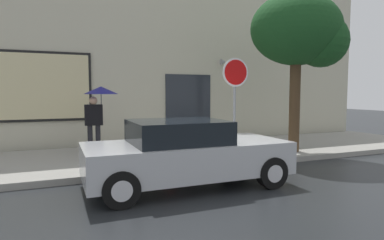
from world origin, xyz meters
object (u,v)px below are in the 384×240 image
at_px(fire_hydrant, 169,146).
at_px(pedestrian_with_umbrella, 99,101).
at_px(street_tree, 302,33).
at_px(parked_car, 185,154).
at_px(stop_sign, 235,88).

xyz_separation_m(fire_hydrant, pedestrian_with_umbrella, (-1.58, 1.61, 1.17)).
distance_m(fire_hydrant, street_tree, 5.12).
distance_m(parked_car, fire_hydrant, 1.97).
distance_m(fire_hydrant, stop_sign, 2.33).
xyz_separation_m(fire_hydrant, street_tree, (4.03, -0.27, 3.15)).
height_order(pedestrian_with_umbrella, street_tree, street_tree).
height_order(fire_hydrant, street_tree, street_tree).
bearing_deg(stop_sign, parked_car, -143.46).
xyz_separation_m(pedestrian_with_umbrella, street_tree, (5.61, -1.87, 1.98)).
height_order(parked_car, pedestrian_with_umbrella, pedestrian_with_umbrella).
distance_m(fire_hydrant, pedestrian_with_umbrella, 2.54).
bearing_deg(pedestrian_with_umbrella, stop_sign, -32.22).
distance_m(parked_car, pedestrian_with_umbrella, 3.91).
bearing_deg(stop_sign, pedestrian_with_umbrella, 147.78).
xyz_separation_m(pedestrian_with_umbrella, stop_sign, (3.28, -2.07, 0.35)).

